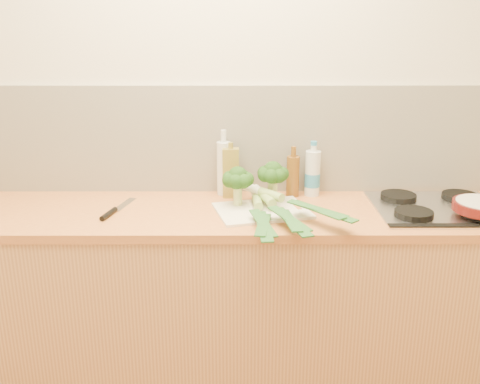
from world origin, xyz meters
name	(u,v)px	position (x,y,z in m)	size (l,w,h in m)	color
room_shell	(220,140)	(0.00, 1.49, 1.17)	(3.50, 3.50, 3.50)	beige
counter	(220,296)	(0.00, 1.20, 0.45)	(3.20, 0.62, 0.90)	tan
gas_hob	(438,207)	(1.02, 1.20, 0.91)	(0.58, 0.50, 0.04)	silver
chopping_board	(262,211)	(0.20, 1.17, 0.91)	(0.41, 0.30, 0.01)	silver
broccoli_left	(238,179)	(0.09, 1.24, 1.04)	(0.15, 0.15, 0.19)	#B8CA75
broccoli_right	(273,174)	(0.25, 1.29, 1.05)	(0.15, 0.15, 0.20)	#B8CA75
leek_front	(259,208)	(0.18, 1.13, 0.94)	(0.11, 0.65, 0.04)	white
leek_mid	(273,204)	(0.25, 1.12, 0.95)	(0.23, 0.64, 0.04)	white
leek_back	(284,199)	(0.30, 1.15, 0.97)	(0.47, 0.52, 0.04)	white
chefs_knife	(113,212)	(-0.48, 1.15, 0.91)	(0.11, 0.33, 0.02)	silver
oil_tin	(231,173)	(0.05, 1.39, 1.03)	(0.08, 0.05, 0.28)	olive
glass_bottle	(224,167)	(0.02, 1.44, 1.04)	(0.07, 0.07, 0.33)	silver
amber_bottle	(293,175)	(0.36, 1.41, 1.01)	(0.06, 0.06, 0.25)	brown
water_bottle	(312,174)	(0.46, 1.42, 1.01)	(0.08, 0.08, 0.26)	silver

